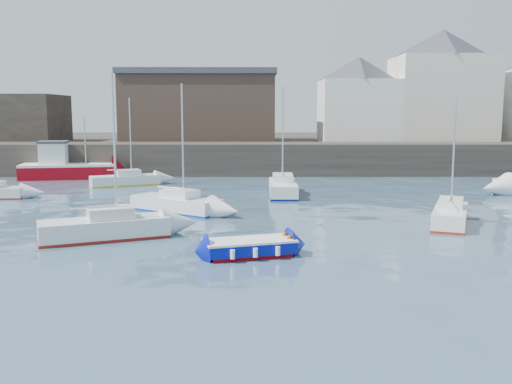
{
  "coord_description": "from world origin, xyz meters",
  "views": [
    {
      "loc": [
        -0.1,
        -19.94,
        6.02
      ],
      "look_at": [
        0.0,
        12.0,
        1.5
      ],
      "focal_mm": 40.0,
      "sensor_mm": 36.0,
      "label": 1
    }
  ],
  "objects_px": {
    "sailboat_c": "(450,215)",
    "buoy_near": "(102,235)",
    "sailboat_h": "(125,180)",
    "fishing_boat": "(65,167)",
    "buoy_far": "(215,202)",
    "blue_dinghy": "(249,247)",
    "buoy_mid": "(446,229)",
    "sailboat_a": "(105,228)",
    "sailboat_f": "(283,187)",
    "sailboat_b": "(177,204)"
  },
  "relations": [
    {
      "from": "sailboat_a",
      "to": "sailboat_f",
      "type": "bearing_deg",
      "value": 57.55
    },
    {
      "from": "blue_dinghy",
      "to": "buoy_far",
      "type": "bearing_deg",
      "value": 99.64
    },
    {
      "from": "fishing_boat",
      "to": "buoy_mid",
      "type": "distance_m",
      "value": 35.19
    },
    {
      "from": "sailboat_c",
      "to": "buoy_near",
      "type": "distance_m",
      "value": 18.17
    },
    {
      "from": "sailboat_f",
      "to": "buoy_far",
      "type": "xyz_separation_m",
      "value": [
        -4.74,
        -3.18,
        -0.55
      ]
    },
    {
      "from": "blue_dinghy",
      "to": "fishing_boat",
      "type": "height_order",
      "value": "fishing_boat"
    },
    {
      "from": "sailboat_b",
      "to": "buoy_mid",
      "type": "bearing_deg",
      "value": -19.51
    },
    {
      "from": "fishing_boat",
      "to": "sailboat_f",
      "type": "distance_m",
      "value": 21.83
    },
    {
      "from": "blue_dinghy",
      "to": "sailboat_b",
      "type": "relative_size",
      "value": 0.53
    },
    {
      "from": "buoy_near",
      "to": "buoy_mid",
      "type": "height_order",
      "value": "buoy_near"
    },
    {
      "from": "fishing_boat",
      "to": "sailboat_c",
      "type": "relative_size",
      "value": 1.28
    },
    {
      "from": "sailboat_h",
      "to": "buoy_far",
      "type": "height_order",
      "value": "sailboat_h"
    },
    {
      "from": "sailboat_h",
      "to": "buoy_near",
      "type": "bearing_deg",
      "value": -80.75
    },
    {
      "from": "buoy_near",
      "to": "sailboat_a",
      "type": "bearing_deg",
      "value": -64.69
    },
    {
      "from": "sailboat_a",
      "to": "sailboat_b",
      "type": "bearing_deg",
      "value": 72.19
    },
    {
      "from": "sailboat_a",
      "to": "sailboat_f",
      "type": "distance_m",
      "value": 17.07
    },
    {
      "from": "sailboat_c",
      "to": "buoy_near",
      "type": "relative_size",
      "value": 17.46
    },
    {
      "from": "buoy_mid",
      "to": "sailboat_c",
      "type": "bearing_deg",
      "value": 61.47
    },
    {
      "from": "blue_dinghy",
      "to": "sailboat_a",
      "type": "xyz_separation_m",
      "value": [
        -6.89,
        3.31,
        0.15
      ]
    },
    {
      "from": "sailboat_a",
      "to": "buoy_mid",
      "type": "bearing_deg",
      "value": 7.63
    },
    {
      "from": "fishing_boat",
      "to": "sailboat_f",
      "type": "relative_size",
      "value": 1.11
    },
    {
      "from": "blue_dinghy",
      "to": "sailboat_b",
      "type": "height_order",
      "value": "sailboat_b"
    },
    {
      "from": "blue_dinghy",
      "to": "sailboat_h",
      "type": "height_order",
      "value": "sailboat_h"
    },
    {
      "from": "sailboat_c",
      "to": "sailboat_b",
      "type": "bearing_deg",
      "value": 164.88
    },
    {
      "from": "blue_dinghy",
      "to": "sailboat_c",
      "type": "bearing_deg",
      "value": 31.92
    },
    {
      "from": "blue_dinghy",
      "to": "sailboat_h",
      "type": "bearing_deg",
      "value": 114.14
    },
    {
      "from": "sailboat_f",
      "to": "sailboat_a",
      "type": "bearing_deg",
      "value": -122.45
    },
    {
      "from": "sailboat_h",
      "to": "buoy_near",
      "type": "height_order",
      "value": "sailboat_h"
    },
    {
      "from": "fishing_boat",
      "to": "sailboat_h",
      "type": "bearing_deg",
      "value": -36.95
    },
    {
      "from": "buoy_near",
      "to": "buoy_mid",
      "type": "relative_size",
      "value": 1.14
    },
    {
      "from": "sailboat_h",
      "to": "buoy_far",
      "type": "xyz_separation_m",
      "value": [
        7.92,
        -8.66,
        -0.46
      ]
    },
    {
      "from": "buoy_far",
      "to": "sailboat_b",
      "type": "bearing_deg",
      "value": -118.18
    },
    {
      "from": "fishing_boat",
      "to": "sailboat_b",
      "type": "xyz_separation_m",
      "value": [
        12.42,
        -17.34,
        -0.56
      ]
    },
    {
      "from": "buoy_far",
      "to": "buoy_mid",
      "type": "bearing_deg",
      "value": -35.44
    },
    {
      "from": "fishing_boat",
      "to": "buoy_far",
      "type": "bearing_deg",
      "value": -43.19
    },
    {
      "from": "sailboat_h",
      "to": "buoy_far",
      "type": "distance_m",
      "value": 11.74
    },
    {
      "from": "sailboat_a",
      "to": "sailboat_c",
      "type": "height_order",
      "value": "sailboat_a"
    },
    {
      "from": "sailboat_c",
      "to": "sailboat_h",
      "type": "xyz_separation_m",
      "value": [
        -21.09,
        16.54,
        -0.05
      ]
    },
    {
      "from": "sailboat_a",
      "to": "sailboat_h",
      "type": "xyz_separation_m",
      "value": [
        -3.51,
        19.89,
        -0.09
      ]
    },
    {
      "from": "sailboat_b",
      "to": "buoy_far",
      "type": "distance_m",
      "value": 4.32
    },
    {
      "from": "buoy_near",
      "to": "buoy_far",
      "type": "height_order",
      "value": "buoy_near"
    },
    {
      "from": "sailboat_a",
      "to": "buoy_mid",
      "type": "xyz_separation_m",
      "value": [
        17.0,
        2.28,
        -0.55
      ]
    },
    {
      "from": "blue_dinghy",
      "to": "sailboat_b",
      "type": "distance_m",
      "value": 11.67
    },
    {
      "from": "sailboat_h",
      "to": "sailboat_b",
      "type": "bearing_deg",
      "value": -64.62
    },
    {
      "from": "sailboat_f",
      "to": "buoy_far",
      "type": "bearing_deg",
      "value": -146.19
    },
    {
      "from": "sailboat_a",
      "to": "sailboat_h",
      "type": "height_order",
      "value": "sailboat_a"
    },
    {
      "from": "sailboat_h",
      "to": "buoy_mid",
      "type": "bearing_deg",
      "value": -40.66
    },
    {
      "from": "buoy_near",
      "to": "buoy_far",
      "type": "distance_m",
      "value": 11.43
    },
    {
      "from": "blue_dinghy",
      "to": "buoy_mid",
      "type": "relative_size",
      "value": 12.02
    },
    {
      "from": "sailboat_a",
      "to": "sailboat_c",
      "type": "relative_size",
      "value": 1.16
    }
  ]
}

